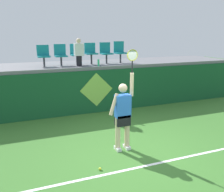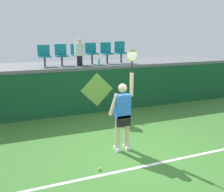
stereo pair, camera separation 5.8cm
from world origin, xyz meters
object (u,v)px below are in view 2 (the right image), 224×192
water_bottle (99,63)px  stadium_chair_2 (77,53)px  tennis_player (123,113)px  spectator_0 (80,52)px  stadium_chair_5 (120,51)px  stadium_chair_3 (91,52)px  stadium_chair_0 (44,55)px  stadium_chair_4 (107,52)px  stadium_chair_1 (61,54)px  tennis_ball (99,169)px

water_bottle → stadium_chair_2: bearing=132.7°
tennis_player → spectator_0: size_ratio=2.53×
stadium_chair_2 → stadium_chair_5: bearing=0.2°
stadium_chair_3 → stadium_chair_5: bearing=0.3°
stadium_chair_5 → spectator_0: spectator_0 is taller
stadium_chair_3 → stadium_chair_2: bearing=179.9°
stadium_chair_2 → stadium_chair_5: stadium_chair_5 is taller
stadium_chair_2 → stadium_chair_0: bearing=-180.0°
tennis_player → water_bottle: (0.49, 3.35, 0.88)m
stadium_chair_4 → spectator_0: size_ratio=0.82×
stadium_chair_2 → stadium_chair_4: (1.20, 0.00, 0.02)m
tennis_player → stadium_chair_1: (-0.77, 4.06, 1.18)m
tennis_ball → water_bottle: 4.70m
tennis_player → stadium_chair_0: tennis_player is taller
stadium_chair_1 → stadium_chair_3: size_ratio=0.96×
stadium_chair_2 → stadium_chair_5: 1.81m
stadium_chair_0 → stadium_chair_4: stadium_chair_4 is taller
stadium_chair_5 → tennis_ball: bearing=-117.7°
stadium_chair_1 → stadium_chair_5: size_ratio=0.92×
stadium_chair_1 → stadium_chair_2: bearing=-0.3°
stadium_chair_0 → stadium_chair_3: stadium_chair_3 is taller
tennis_player → stadium_chair_1: bearing=100.7°
water_bottle → stadium_chair_4: bearing=51.9°
stadium_chair_4 → water_bottle: bearing=-128.1°
stadium_chair_1 → stadium_chair_3: stadium_chair_3 is taller
tennis_ball → stadium_chair_1: (0.11, 4.82, 2.13)m
tennis_player → tennis_ball: tennis_player is taller
stadium_chair_3 → stadium_chair_1: bearing=179.8°
spectator_0 → stadium_chair_5: bearing=12.4°
stadium_chair_4 → stadium_chair_5: stadium_chair_5 is taller
tennis_ball → water_bottle: size_ratio=0.26×
tennis_ball → stadium_chair_0: 5.29m
stadium_chair_2 → stadium_chair_3: bearing=-0.1°
water_bottle → spectator_0: 0.82m
stadium_chair_3 → stadium_chair_5: stadium_chair_5 is taller
tennis_player → stadium_chair_2: (-0.16, 4.06, 1.20)m
stadium_chair_2 → stadium_chair_4: size_ratio=0.96×
tennis_ball → stadium_chair_3: bearing=75.0°
water_bottle → spectator_0: (-0.65, 0.31, 0.39)m
stadium_chair_0 → water_bottle: bearing=-20.5°
water_bottle → stadium_chair_1: (-1.26, 0.71, 0.31)m
water_bottle → stadium_chair_3: size_ratio=0.31×
water_bottle → stadium_chair_4: (0.55, 0.71, 0.34)m
stadium_chair_4 → stadium_chair_1: bearing=180.0°
tennis_ball → stadium_chair_0: bearing=96.2°
stadium_chair_3 → stadium_chair_4: bearing=0.3°
tennis_player → stadium_chair_1: tennis_player is taller
tennis_player → stadium_chair_0: bearing=109.0°
tennis_player → water_bottle: size_ratio=10.08×
tennis_ball → stadium_chair_0: (-0.52, 4.81, 2.13)m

